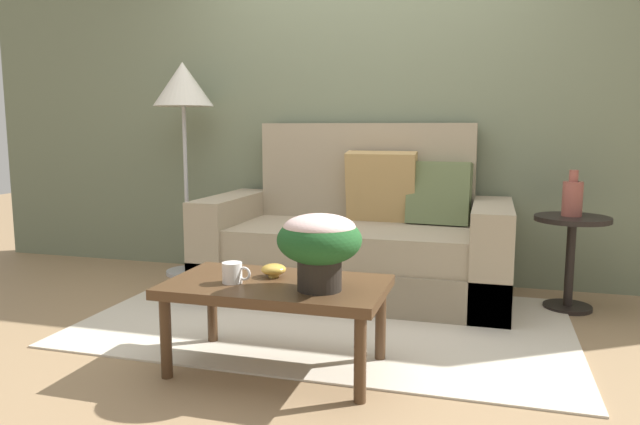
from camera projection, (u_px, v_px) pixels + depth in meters
ground_plane at (328, 320)px, 3.45m from camera, size 14.00×14.00×0.00m
wall_back at (369, 97)px, 4.33m from camera, size 6.40×0.12×2.65m
area_rug at (327, 321)px, 3.42m from camera, size 2.70×1.62×0.01m
couch at (358, 243)px, 3.99m from camera, size 1.99×0.92×1.14m
coffee_table at (277, 293)px, 2.71m from camera, size 0.99×0.57×0.41m
side_table at (571, 246)px, 3.61m from camera, size 0.44×0.44×0.58m
floor_lamp at (183, 96)px, 4.36m from camera, size 0.44×0.44×1.58m
potted_plant at (319, 241)px, 2.54m from camera, size 0.37×0.37×0.33m
coffee_mug at (233, 273)px, 2.68m from camera, size 0.13×0.09×0.09m
snack_bowl at (274, 270)px, 2.79m from camera, size 0.12×0.12×0.06m
table_vase at (572, 197)px, 3.58m from camera, size 0.12×0.12×0.28m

